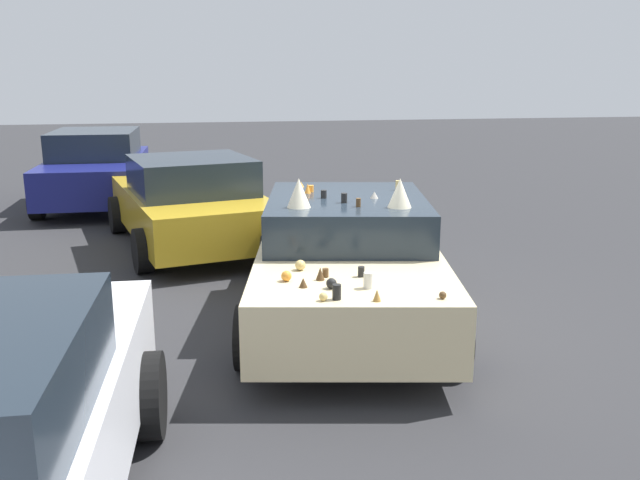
# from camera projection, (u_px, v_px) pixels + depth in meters

# --- Properties ---
(ground_plane) EXTENTS (60.00, 60.00, 0.00)m
(ground_plane) POSITION_uv_depth(u_px,v_px,m) (346.00, 317.00, 7.54)
(ground_plane) COLOR #2D2D30
(art_car_decorated) EXTENTS (4.57, 2.67, 1.62)m
(art_car_decorated) POSITION_uv_depth(u_px,v_px,m) (347.00, 257.00, 7.41)
(art_car_decorated) COLOR beige
(art_car_decorated) RESTS_ON ground
(parked_sedan_near_left) EXTENTS (4.44, 2.76, 1.41)m
(parked_sedan_near_left) POSITION_uv_depth(u_px,v_px,m) (189.00, 202.00, 10.46)
(parked_sedan_near_left) COLOR gold
(parked_sedan_near_left) RESTS_ON ground
(parked_sedan_far_right) EXTENTS (4.19, 2.06, 1.50)m
(parked_sedan_far_right) POSITION_uv_depth(u_px,v_px,m) (96.00, 168.00, 13.72)
(parked_sedan_far_right) COLOR navy
(parked_sedan_far_right) RESTS_ON ground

